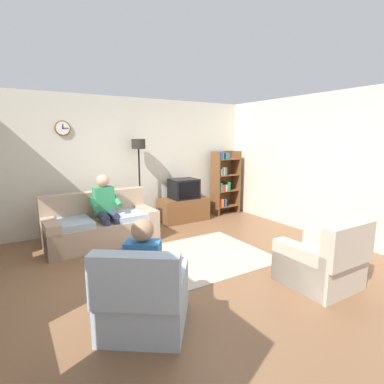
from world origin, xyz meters
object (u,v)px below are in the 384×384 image
(tv_stand, at_px, (183,209))
(tv, at_px, (184,189))
(bookshelf, at_px, (223,181))
(person_on_couch, at_px, (106,206))
(floor_lamp, at_px, (139,159))
(person_in_left_armchair, at_px, (146,266))
(armchair_near_bookshelf, at_px, (321,264))
(armchair_near_window, at_px, (144,300))
(couch, at_px, (101,226))

(tv_stand, height_order, tv, tv)
(bookshelf, height_order, person_on_couch, bookshelf)
(floor_lamp, height_order, person_in_left_armchair, floor_lamp)
(tv_stand, distance_m, armchair_near_bookshelf, 3.57)
(tv_stand, bearing_deg, armchair_near_window, -125.61)
(armchair_near_bookshelf, bearing_deg, bookshelf, 71.64)
(person_on_couch, bearing_deg, person_in_left_armchair, -97.07)
(tv, relative_size, person_on_couch, 0.48)
(couch, xyz_separation_m, person_in_left_armchair, (-0.23, -2.62, 0.29))
(tv, distance_m, armchair_near_bookshelf, 3.58)
(couch, bearing_deg, person_in_left_armchair, -95.03)
(bookshelf, distance_m, person_on_couch, 3.18)
(person_in_left_armchair, bearing_deg, tv, 54.17)
(armchair_near_window, relative_size, person_in_left_armchair, 1.05)
(armchair_near_bookshelf, distance_m, person_on_couch, 3.54)
(floor_lamp, relative_size, person_in_left_armchair, 1.65)
(tv, height_order, armchair_near_bookshelf, tv)
(bookshelf, relative_size, armchair_near_window, 1.32)
(tv, height_order, person_on_couch, person_on_couch)
(bookshelf, bearing_deg, armchair_near_window, -136.79)
(floor_lamp, xyz_separation_m, armchair_near_window, (-1.28, -3.29, -1.16))
(tv, height_order, person_in_left_armchair, person_in_left_armchair)
(tv, bearing_deg, floor_lamp, 172.97)
(tv_stand, xyz_separation_m, person_on_couch, (-1.92, -0.61, 0.44))
(tv_stand, bearing_deg, floor_lamp, 174.35)
(tv_stand, bearing_deg, person_on_couch, -162.35)
(couch, distance_m, armchair_near_window, 2.70)
(armchair_near_bookshelf, distance_m, person_in_left_armchair, 2.28)
(couch, relative_size, armchair_near_window, 1.64)
(tv, xyz_separation_m, armchair_near_bookshelf, (-0.02, -3.55, -0.46))
(armchair_near_bookshelf, bearing_deg, couch, 122.80)
(couch, height_order, bookshelf, bookshelf)
(tv, height_order, armchair_near_window, tv)
(bookshelf, relative_size, armchair_near_bookshelf, 1.73)
(couch, distance_m, armchair_near_bookshelf, 3.65)
(tv, bearing_deg, person_on_couch, -163.01)
(floor_lamp, xyz_separation_m, person_in_left_armchair, (-1.23, -3.22, -0.85))
(person_on_couch, xyz_separation_m, person_in_left_armchair, (-0.31, -2.51, -0.09))
(person_in_left_armchair, bearing_deg, tv_stand, 54.39)
(tv_stand, distance_m, armchair_near_window, 3.92)
(bookshelf, distance_m, armchair_near_bookshelf, 3.87)
(bookshelf, xyz_separation_m, armchair_near_bookshelf, (-1.21, -3.64, -0.52))
(armchair_near_window, bearing_deg, couch, 84.00)
(tv_stand, relative_size, armchair_near_bookshelf, 1.22)
(armchair_near_bookshelf, bearing_deg, person_in_left_armchair, 168.34)
(couch, xyz_separation_m, tv, (2.00, 0.48, 0.43))
(tv, height_order, floor_lamp, floor_lamp)
(armchair_near_window, bearing_deg, floor_lamp, 68.67)
(couch, distance_m, tv_stand, 2.07)
(couch, xyz_separation_m, armchair_near_bookshelf, (1.98, -3.07, -0.02))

